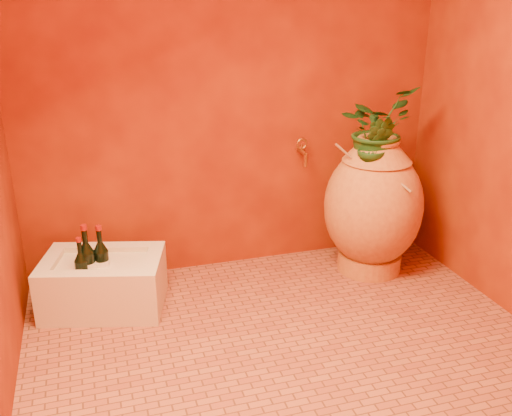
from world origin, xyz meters
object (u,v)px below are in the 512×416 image
object	(u,v)px
wine_bottle_b	(102,262)
wine_bottle_c	(88,265)
stone_basin	(104,284)
wine_bottle_a	(82,271)
amphora	(373,206)
wall_tap	(302,151)

from	to	relation	value
wine_bottle_b	wine_bottle_c	size ratio (longest dim) A/B	0.94
stone_basin	wine_bottle_a	world-z (taller)	wine_bottle_a
wine_bottle_a	wine_bottle_b	world-z (taller)	wine_bottle_b
wine_bottle_b	amphora	bearing A→B (deg)	0.56
wall_tap	wine_bottle_c	bearing A→B (deg)	-166.79
amphora	stone_basin	xyz separation A→B (m)	(-1.60, 0.01, -0.28)
stone_basin	wine_bottle_a	distance (m)	0.18
amphora	stone_basin	size ratio (longest dim) A/B	1.17
wine_bottle_a	wine_bottle_c	bearing A→B (deg)	38.68
amphora	wine_bottle_c	size ratio (longest dim) A/B	2.41
amphora	wall_tap	distance (m)	0.54
amphora	wine_bottle_b	distance (m)	1.60
wine_bottle_a	wall_tap	world-z (taller)	wall_tap
wine_bottle_c	wall_tap	bearing A→B (deg)	13.21
stone_basin	wine_bottle_c	bearing A→B (deg)	-146.50
wine_bottle_a	wine_bottle_b	size ratio (longest dim) A/B	0.89
wine_bottle_a	wine_bottle_b	xyz separation A→B (m)	(0.10, 0.05, 0.01)
wine_bottle_b	wine_bottle_c	distance (m)	0.08
amphora	wall_tap	world-z (taller)	amphora
wine_bottle_b	stone_basin	bearing A→B (deg)	92.80
amphora	stone_basin	world-z (taller)	amphora
amphora	wine_bottle_c	xyz separation A→B (m)	(-1.67, -0.04, -0.13)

